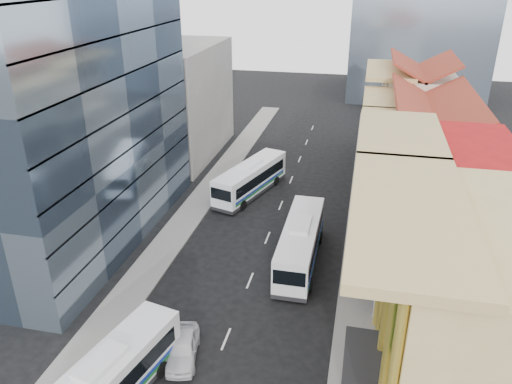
% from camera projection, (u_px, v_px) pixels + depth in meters
% --- Properties ---
extents(sidewalk_right, '(3.00, 90.00, 0.15)m').
position_uv_depth(sidewalk_right, '(361.00, 247.00, 44.15)').
color(sidewalk_right, slate).
rests_on(sidewalk_right, ground).
extents(sidewalk_left, '(3.00, 90.00, 0.15)m').
position_uv_depth(sidewalk_left, '(180.00, 227.00, 47.54)').
color(sidewalk_left, slate).
rests_on(sidewalk_left, ground).
extents(shophouse_tan, '(8.00, 14.00, 12.00)m').
position_uv_depth(shophouse_tan, '(470.00, 327.00, 25.50)').
color(shophouse_tan, tan).
rests_on(shophouse_tan, ground).
extents(shophouse_red, '(8.00, 10.00, 12.00)m').
position_uv_depth(shophouse_red, '(443.00, 220.00, 36.15)').
color(shophouse_red, '#AA1313').
rests_on(shophouse_red, ground).
extents(shophouse_cream_near, '(8.00, 9.00, 10.00)m').
position_uv_depth(shophouse_cream_near, '(430.00, 182.00, 45.01)').
color(shophouse_cream_near, beige).
rests_on(shophouse_cream_near, ground).
extents(shophouse_cream_mid, '(8.00, 9.00, 10.00)m').
position_uv_depth(shophouse_cream_mid, '(422.00, 150.00, 53.00)').
color(shophouse_cream_mid, beige).
rests_on(shophouse_cream_mid, ground).
extents(shophouse_cream_far, '(8.00, 12.00, 11.00)m').
position_uv_depth(shophouse_cream_far, '(416.00, 118.00, 62.12)').
color(shophouse_cream_far, beige).
rests_on(shophouse_cream_far, ground).
extents(office_tower, '(12.00, 26.00, 30.00)m').
position_uv_depth(office_tower, '(56.00, 72.00, 40.39)').
color(office_tower, '#405065').
rests_on(office_tower, ground).
extents(office_block_far, '(10.00, 18.00, 14.00)m').
position_uv_depth(office_block_far, '(177.00, 101.00, 63.93)').
color(office_block_far, gray).
rests_on(office_block_far, ground).
extents(bus_left_far, '(6.05, 11.93, 3.73)m').
position_uv_depth(bus_left_far, '(251.00, 178.00, 53.95)').
color(bus_left_far, white).
rests_on(bus_left_far, ground).
extents(bus_right, '(2.80, 11.88, 3.81)m').
position_uv_depth(bus_right, '(300.00, 242.00, 41.37)').
color(bus_right, white).
rests_on(bus_right, ground).
extents(sedan_left, '(2.75, 4.81, 1.54)m').
position_uv_depth(sedan_left, '(183.00, 348.00, 31.55)').
color(sedan_left, silver).
rests_on(sedan_left, ground).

